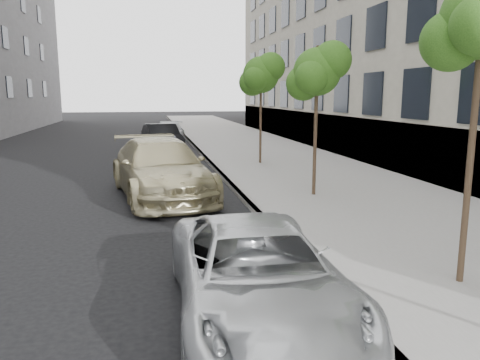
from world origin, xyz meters
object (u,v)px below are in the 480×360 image
object	(u,v)px
suv	(161,169)
sedan_black	(162,138)
tree_mid	(318,72)
sedan_rear	(169,132)
tree_far	(262,75)
sedan_blue	(163,151)
minivan	(257,274)

from	to	relation	value
suv	sedan_black	bearing A→B (deg)	78.33
tree_mid	sedan_rear	distance (m)	17.83
suv	sedan_rear	size ratio (longest dim) A/B	1.33
tree_far	suv	size ratio (longest dim) A/B	0.78
tree_mid	sedan_rear	xyz separation A→B (m)	(-3.33, 17.26, -2.96)
tree_mid	sedan_blue	size ratio (longest dim) A/B	1.03
tree_far	minivan	world-z (taller)	tree_far
suv	sedan_blue	size ratio (longest dim) A/B	1.40
tree_mid	minivan	size ratio (longest dim) A/B	0.93
tree_mid	sedan_black	xyz separation A→B (m)	(-3.93, 12.28, -2.87)
tree_mid	tree_far	size ratio (longest dim) A/B	0.95
sedan_blue	tree_mid	bearing A→B (deg)	-56.91
sedan_blue	sedan_black	bearing A→B (deg)	90.40
sedan_rear	tree_mid	bearing A→B (deg)	-71.20
minivan	suv	world-z (taller)	suv
tree_far	sedan_blue	xyz separation A→B (m)	(-4.08, 0.25, -3.06)
minivan	sedan_blue	world-z (taller)	sedan_blue
tree_far	tree_mid	bearing A→B (deg)	-90.00
suv	tree_far	bearing A→B (deg)	41.36
minivan	sedan_blue	bearing A→B (deg)	94.64
sedan_blue	sedan_black	size ratio (longest dim) A/B	0.94
suv	sedan_black	world-z (taller)	suv
minivan	suv	bearing A→B (deg)	98.63
tree_mid	tree_far	xyz separation A→B (m)	(0.00, 6.50, 0.18)
tree_far	sedan_blue	bearing A→B (deg)	176.55
tree_far	sedan_rear	xyz separation A→B (m)	(-3.33, 10.76, -3.14)
tree_far	sedan_blue	size ratio (longest dim) A/B	1.09
suv	sedan_black	distance (m)	11.12
sedan_rear	tree_far	bearing A→B (deg)	-64.93
sedan_blue	sedan_rear	size ratio (longest dim) A/B	0.95
tree_mid	sedan_rear	bearing A→B (deg)	100.91
tree_mid	sedan_rear	size ratio (longest dim) A/B	0.98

